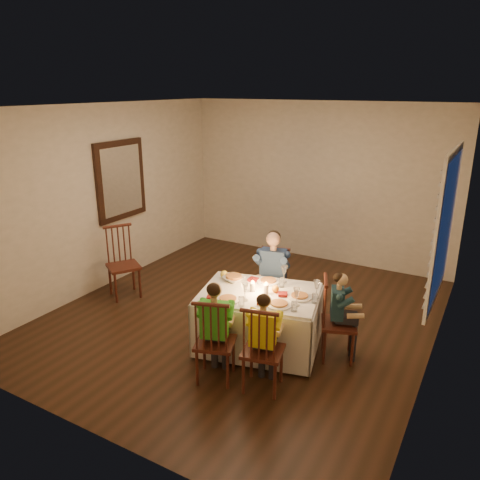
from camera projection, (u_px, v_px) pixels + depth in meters
The scene contains 26 objects.
ground at pixel (243, 316), 6.02m from camera, with size 5.00×5.00×0.00m, color black.
wall_left at pixel (105, 197), 6.67m from camera, with size 0.02×5.00×2.60m, color beige.
wall_right at pixel (444, 249), 4.56m from camera, with size 0.02×5.00×2.60m, color beige.
wall_back at pixel (317, 183), 7.68m from camera, with size 4.50×0.02×2.60m, color beige.
ceiling at pixel (243, 106), 5.20m from camera, with size 5.00×5.00×0.00m, color white.
dining_table at pixel (259, 308), 5.16m from camera, with size 1.48×1.21×0.64m.
chair_adult at pixel (271, 319), 5.92m from camera, with size 0.38×0.36×0.92m, color #3B1610, non-canonical shape.
chair_near_left at pixel (216, 378), 4.74m from camera, with size 0.38×0.36×0.92m, color #3B1610, non-canonical shape.
chair_near_right at pixel (262, 387), 4.59m from camera, with size 0.38×0.36×0.92m, color #3B1610, non-canonical shape.
chair_end at pixel (336, 357), 5.10m from camera, with size 0.38×0.36×0.92m, color #3B1610, non-canonical shape.
chair_extra at pixel (126, 296), 6.59m from camera, with size 0.41×0.39×1.00m, color #3B1610, non-canonical shape.
adult at pixel (271, 319), 5.92m from camera, with size 0.41×0.38×1.17m, color navy, non-canonical shape.
child_green at pixel (216, 378), 4.74m from camera, with size 0.35×0.32×1.06m, color green, non-canonical shape.
child_yellow at pixel (262, 387), 4.59m from camera, with size 0.32×0.30×1.01m, color yellow, non-canonical shape.
child_teal at pixel (336, 357), 5.10m from camera, with size 0.31×0.28×0.99m, color #1A3641, non-canonical shape.
setting_adult at pixel (268, 282), 5.35m from camera, with size 0.26×0.26×0.02m, color white.
setting_green at pixel (228, 300), 4.90m from camera, with size 0.26×0.26×0.02m, color white.
setting_yellow at pixel (279, 305), 4.78m from camera, with size 0.26×0.26×0.02m, color white.
setting_teal at pixel (300, 297), 4.96m from camera, with size 0.26×0.26×0.02m, color white.
candle_left at pixel (253, 287), 5.10m from camera, with size 0.06×0.06×0.10m, color white.
candle_right at pixel (266, 289), 5.06m from camera, with size 0.06×0.06×0.10m, color white.
squash at pixel (224, 274), 5.46m from camera, with size 0.09×0.09×0.09m, color gold.
orange_fruit at pixel (276, 289), 5.08m from camera, with size 0.08×0.08×0.08m, color orange.
serving_bowl at pixel (234, 279), 5.38m from camera, with size 0.24×0.24×0.06m, color white.
wall_mirror at pixel (121, 180), 6.84m from camera, with size 0.06×0.95×1.15m.
window_blinds at pixel (443, 226), 4.60m from camera, with size 0.07×1.34×1.54m.
Camera 1 is at (2.64, -4.72, 2.82)m, focal length 35.00 mm.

